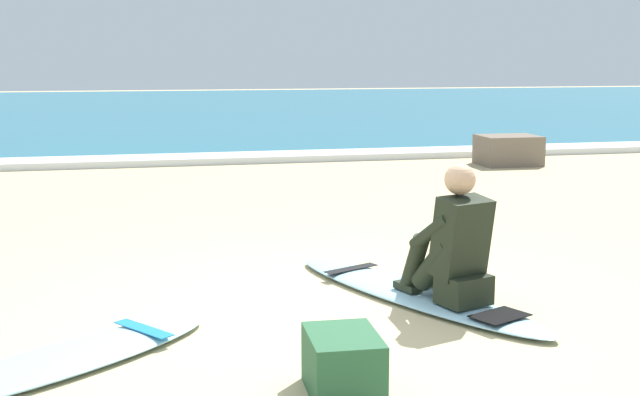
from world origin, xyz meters
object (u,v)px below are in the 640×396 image
object	(u,v)px
surfboard_main	(413,293)
surfboard_spare_near	(61,360)
beach_bag	(343,364)
shoreline_rock	(508,150)
surfer_seated	(453,248)

from	to	relation	value
surfboard_main	surfboard_spare_near	bearing A→B (deg)	-161.20
beach_bag	surfboard_spare_near	bearing A→B (deg)	153.13
surfboard_spare_near	surfboard_main	bearing A→B (deg)	18.80
shoreline_rock	beach_bag	size ratio (longest dim) A/B	1.94
surfboard_spare_near	beach_bag	bearing A→B (deg)	-26.87
surfboard_spare_near	shoreline_rock	bearing A→B (deg)	49.79
surfer_seated	shoreline_rock	distance (m)	8.07
beach_bag	surfboard_main	bearing A→B (deg)	58.87
shoreline_rock	beach_bag	world-z (taller)	shoreline_rock
surfer_seated	beach_bag	world-z (taller)	surfer_seated
surfboard_spare_near	shoreline_rock	world-z (taller)	shoreline_rock
surfer_seated	surfboard_spare_near	xyz separation A→B (m)	(-2.54, -0.48, -0.40)
surfer_seated	beach_bag	distance (m)	1.66
surfboard_main	surfboard_spare_near	world-z (taller)	same
surfer_seated	shoreline_rock	xyz separation A→B (m)	(3.86, 7.09, -0.20)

